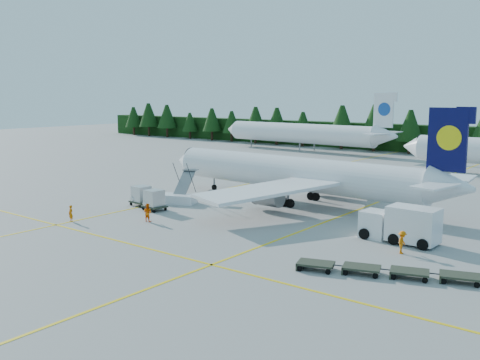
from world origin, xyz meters
The scene contains 14 objects.
ground centered at (0.00, 0.00, 0.00)m, with size 320.00×320.00×0.00m, color #9E9E99.
taxi_stripe_a centered at (-14.00, 20.00, 0.01)m, with size 0.25×120.00×0.01m, color yellow.
taxi_stripe_b centered at (6.00, 20.00, 0.01)m, with size 0.25×120.00×0.01m, color yellow.
taxi_stripe_cross centered at (0.00, -6.00, 0.01)m, with size 80.00×0.25×0.01m, color yellow.
treeline_hedge centered at (0.00, 82.00, 3.00)m, with size 220.00×4.00×6.00m, color black.
airliner_navy centered at (-2.83, 17.68, 3.40)m, with size 38.94×31.99×11.32m.
airliner_far_left centered at (-33.90, 68.70, 4.04)m, with size 44.33×6.93×12.88m.
airstairs centered at (-12.13, 9.15, 0.78)m, with size 4.57×6.06×3.59m.
service_truck centered at (14.50, 8.76, 1.57)m, with size 6.67×2.65×3.18m.
dolly_train centered at (18.65, 0.22, 0.48)m, with size 14.93×7.21×0.15m.
uld_pair centered at (-12.94, 4.95, 1.27)m, with size 5.69×3.00×1.89m.
crew_a centered at (-14.04, -4.26, 0.83)m, with size 0.60×0.40×1.66m, color #D76304.
crew_b centered at (-8.11, 0.53, 0.91)m, with size 0.89×0.69×1.82m, color #F96305.
crew_c centered at (16.06, 5.48, 0.92)m, with size 0.76×0.52×1.85m, color orange.
Camera 1 is at (31.18, -34.74, 12.45)m, focal length 40.00 mm.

